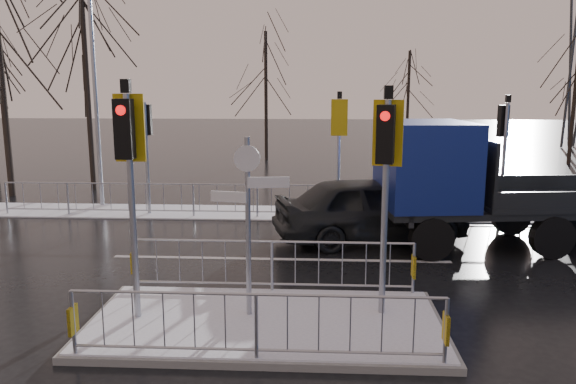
{
  "coord_description": "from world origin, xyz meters",
  "views": [
    {
      "loc": [
        0.86,
        -8.92,
        4.05
      ],
      "look_at": [
        0.23,
        2.88,
        1.8
      ],
      "focal_mm": 35.0,
      "sensor_mm": 36.0,
      "label": 1
    }
  ],
  "objects_px": {
    "traffic_island": "(265,305)",
    "car_far_lane": "(371,209)",
    "flatbed_truck": "(463,181)",
    "street_lamp_left": "(96,72)"
  },
  "relations": [
    {
      "from": "traffic_island",
      "to": "car_far_lane",
      "type": "relative_size",
      "value": 1.18
    },
    {
      "from": "traffic_island",
      "to": "flatbed_truck",
      "type": "xyz_separation_m",
      "value": [
        4.5,
        5.12,
        1.3
      ]
    },
    {
      "from": "car_far_lane",
      "to": "street_lamp_left",
      "type": "distance_m",
      "value": 10.22
    },
    {
      "from": "flatbed_truck",
      "to": "street_lamp_left",
      "type": "height_order",
      "value": "street_lamp_left"
    },
    {
      "from": "flatbed_truck",
      "to": "car_far_lane",
      "type": "bearing_deg",
      "value": 168.89
    },
    {
      "from": "flatbed_truck",
      "to": "street_lamp_left",
      "type": "relative_size",
      "value": 0.86
    },
    {
      "from": "street_lamp_left",
      "to": "traffic_island",
      "type": "bearing_deg",
      "value": -55.93
    },
    {
      "from": "car_far_lane",
      "to": "flatbed_truck",
      "type": "bearing_deg",
      "value": -116.34
    },
    {
      "from": "traffic_island",
      "to": "street_lamp_left",
      "type": "height_order",
      "value": "street_lamp_left"
    },
    {
      "from": "car_far_lane",
      "to": "street_lamp_left",
      "type": "relative_size",
      "value": 0.62
    }
  ]
}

